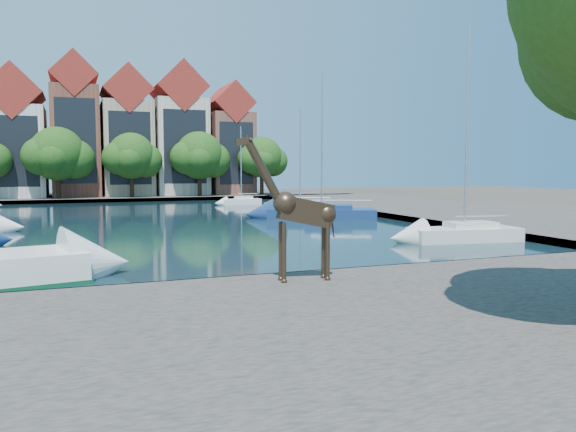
% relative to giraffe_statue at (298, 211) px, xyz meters
% --- Properties ---
extents(ground, '(160.00, 160.00, 0.00)m').
position_rel_giraffe_statue_xyz_m(ground, '(-2.08, 1.48, -2.67)').
color(ground, '#38332B').
rests_on(ground, ground).
extents(water_basin, '(38.00, 50.00, 0.08)m').
position_rel_giraffe_statue_xyz_m(water_basin, '(-2.08, 25.48, -2.63)').
color(water_basin, black).
rests_on(water_basin, ground).
extents(near_quay, '(50.00, 14.00, 0.50)m').
position_rel_giraffe_statue_xyz_m(near_quay, '(-2.08, -5.52, -2.42)').
color(near_quay, '#4E4844').
rests_on(near_quay, ground).
extents(far_quay, '(60.00, 16.00, 0.50)m').
position_rel_giraffe_statue_xyz_m(far_quay, '(-2.08, 57.48, -2.42)').
color(far_quay, '#4E4844').
rests_on(far_quay, ground).
extents(right_quay, '(14.00, 52.00, 0.50)m').
position_rel_giraffe_statue_xyz_m(right_quay, '(22.92, 25.48, -2.42)').
color(right_quay, '#4E4844').
rests_on(right_quay, ground).
extents(townhouse_west_inner, '(6.43, 9.18, 15.15)m').
position_rel_giraffe_statue_xyz_m(townhouse_west_inner, '(-12.58, 57.47, 4.68)').
color(townhouse_west_inner, silver).
rests_on(townhouse_west_inner, far_quay).
extents(townhouse_center, '(5.44, 9.18, 16.93)m').
position_rel_giraffe_statue_xyz_m(townhouse_center, '(-6.08, 57.46, 5.69)').
color(townhouse_center, brown).
rests_on(townhouse_center, far_quay).
extents(townhouse_east_inner, '(5.94, 9.18, 15.79)m').
position_rel_giraffe_statue_xyz_m(townhouse_east_inner, '(-0.08, 57.47, 5.06)').
color(townhouse_east_inner, tan).
rests_on(townhouse_east_inner, far_quay).
extents(townhouse_east_mid, '(6.43, 9.18, 16.65)m').
position_rel_giraffe_statue_xyz_m(townhouse_east_mid, '(6.42, 57.47, 5.43)').
color(townhouse_east_mid, beige).
rests_on(townhouse_east_mid, far_quay).
extents(townhouse_east_end, '(5.44, 9.18, 14.43)m').
position_rel_giraffe_statue_xyz_m(townhouse_east_end, '(12.92, 57.47, 4.44)').
color(townhouse_east_end, brown).
rests_on(townhouse_east_end, far_quay).
extents(far_tree_mid_west, '(7.80, 6.00, 8.00)m').
position_rel_giraffe_statue_xyz_m(far_tree_mid_west, '(-7.97, 51.97, 2.62)').
color(far_tree_mid_west, '#332114').
rests_on(far_tree_mid_west, far_quay).
extents(far_tree_mid_east, '(7.02, 5.40, 7.52)m').
position_rel_giraffe_statue_xyz_m(far_tree_mid_east, '(0.02, 51.97, 2.46)').
color(far_tree_mid_east, '#332114').
rests_on(far_tree_mid_east, far_quay).
extents(far_tree_east, '(7.54, 5.80, 7.84)m').
position_rel_giraffe_statue_xyz_m(far_tree_east, '(8.02, 51.97, 2.57)').
color(far_tree_east, '#332114').
rests_on(far_tree_east, far_quay).
extents(far_tree_far_east, '(6.76, 5.20, 7.36)m').
position_rel_giraffe_statue_xyz_m(far_tree_far_east, '(16.01, 51.97, 2.40)').
color(far_tree_far_east, '#332114').
rests_on(far_tree_far_east, far_quay).
extents(giraffe_statue, '(3.10, 0.65, 4.42)m').
position_rel_giraffe_statue_xyz_m(giraffe_statue, '(0.00, 0.00, 0.00)').
color(giraffe_statue, '#35261A').
rests_on(giraffe_statue, near_quay).
extents(sailboat_right_a, '(6.10, 2.90, 11.33)m').
position_rel_giraffe_statue_xyz_m(sailboat_right_a, '(12.92, 8.40, -2.02)').
color(sailboat_right_a, silver).
rests_on(sailboat_right_a, water_basin).
extents(sailboat_right_b, '(8.67, 5.97, 11.13)m').
position_rel_giraffe_statue_xyz_m(sailboat_right_b, '(11.29, 23.25, -2.03)').
color(sailboat_right_b, navy).
rests_on(sailboat_right_b, water_basin).
extents(sailboat_right_c, '(5.95, 3.73, 9.00)m').
position_rel_giraffe_statue_xyz_m(sailboat_right_c, '(11.94, 29.20, -2.06)').
color(sailboat_right_c, silver).
rests_on(sailboat_right_c, water_basin).
extents(sailboat_right_d, '(4.09, 1.61, 8.15)m').
position_rel_giraffe_statue_xyz_m(sailboat_right_d, '(9.92, 40.61, -2.09)').
color(sailboat_right_d, silver).
rests_on(sailboat_right_d, water_basin).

